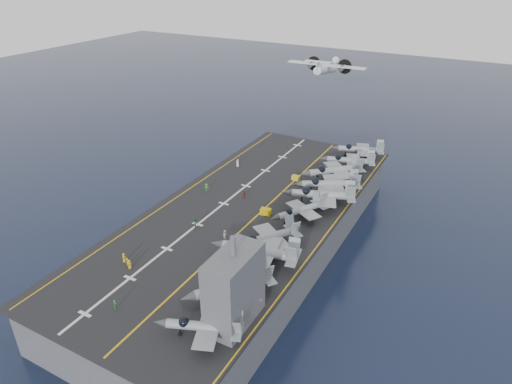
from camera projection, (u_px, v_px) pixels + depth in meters
The scene contains 31 objects.
ground at pixel (248, 250), 103.50m from camera, with size 500.00×500.00×0.00m, color #142135.
hull at pixel (247, 231), 101.19m from camera, with size 36.00×90.00×10.00m, color #56595E.
flight_deck at pixel (247, 211), 98.79m from camera, with size 38.00×92.00×0.40m, color black.
foul_line at pixel (259, 213), 97.41m from camera, with size 0.35×90.00×0.02m, color gold.
landing_centerline at pixel (224, 204), 101.25m from camera, with size 0.50×90.00×0.02m, color silver.
deck_edge_port at pixel (184, 193), 105.93m from camera, with size 0.25×90.00×0.02m, color gold.
deck_edge_stbd at pixel (328, 232), 90.82m from camera, with size 0.25×90.00×0.02m, color gold.
island_superstructure at pixel (234, 281), 65.51m from camera, with size 5.00×10.00×15.00m, color #56595E, non-canonical shape.
fighter_jet_0 at pixel (204, 326), 64.79m from camera, with size 15.30×12.88×4.52m, color #8D939B, non-canonical shape.
fighter_jet_1 at pixel (233, 284), 72.40m from camera, with size 17.42×18.43×5.33m, color #9CA6AC, non-canonical shape.
fighter_jet_2 at pixel (260, 250), 80.29m from camera, with size 18.18×13.91×5.68m, color #9BA2AB, non-canonical shape.
fighter_jet_3 at pixel (268, 237), 84.81m from camera, with size 16.18×17.27×4.99m, color #A1ABB2, non-canonical shape.
fighter_jet_4 at pixel (300, 210), 94.32m from camera, with size 14.15×15.65×4.53m, color gray, non-canonical shape.
fighter_jet_5 at pixel (323, 194), 99.36m from camera, with size 18.99×15.90×5.62m, color gray, non-canonical shape.
fighter_jet_6 at pixel (330, 183), 104.29m from camera, with size 18.71×16.83×5.42m, color #9197A1, non-canonical shape.
fighter_jet_7 at pixel (335, 170), 110.71m from camera, with size 19.03×18.85×5.58m, color #969DA6, non-canonical shape.
fighter_jet_8 at pixel (350, 160), 116.78m from camera, with size 16.44×13.51×4.91m, color gray, non-canonical shape.
tow_cart_a at pixel (216, 269), 79.12m from camera, with size 2.46×2.02×1.27m, color gold, non-canonical shape.
tow_cart_b at pixel (266, 212), 96.81m from camera, with size 2.40×1.74×1.33m, color #CAA907, non-canonical shape.
tow_cart_c at pixel (296, 178), 111.74m from camera, with size 1.94×1.33×1.12m, color gold, non-canonical shape.
crew_0 at pixel (124, 258), 81.63m from camera, with size 0.99×1.24×1.81m, color gold.
crew_1 at pixel (128, 262), 80.70m from camera, with size 1.14×1.13×1.61m, color yellow.
crew_2 at pixel (196, 223), 92.11m from camera, with size 1.15×1.41×2.02m, color #1D8033.
crew_3 at pixel (207, 187), 106.36m from camera, with size 1.27×1.02×1.84m, color green.
crew_4 at pixel (244, 195), 103.11m from camera, with size 1.09×1.30×1.84m, color #A61F1E.
crew_5 at pixel (238, 163), 118.57m from camera, with size 1.44×1.27×2.00m, color white.
crew_6 at pixel (115, 305), 70.73m from camera, with size 0.98×1.19×1.71m, color #268C33.
crew_7 at pixel (225, 234), 88.49m from camera, with size 1.30×1.13×1.81m, color white.
transport_plane at pixel (326, 70), 143.56m from camera, with size 25.55×17.70×5.96m, color silver, non-canonical shape.
fighter_jet_9 at pixel (360, 149), 123.40m from camera, with size 16.44×13.51×4.91m, color gray, non-canonical shape.
crew_8 at pixel (130, 264), 79.91m from camera, with size 0.99×1.24×1.81m, color gold.
Camera 1 is at (42.83, -74.30, 59.45)m, focal length 32.00 mm.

